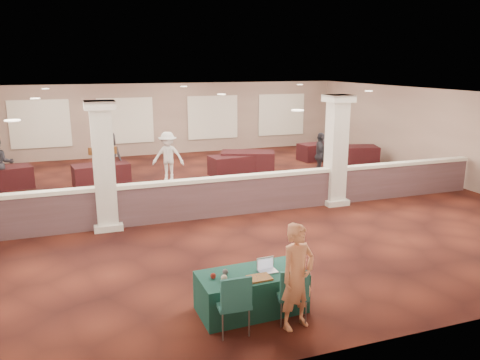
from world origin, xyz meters
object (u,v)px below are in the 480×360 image
object	(u,v)px
far_table_front_left	(101,175)
attendee_c	(320,156)
woman	(297,277)
far_table_front_right	(353,156)
conf_chair_main	(293,291)
attendee_d	(110,157)
far_table_back_right	(319,151)
attendee_b	(168,156)
far_table_back_left	(3,178)
near_table	(251,292)
far_table_back_center	(248,162)
conf_chair_side	(234,299)
far_table_front_center	(234,165)

from	to	relation	value
far_table_front_left	attendee_c	bearing A→B (deg)	-11.20
woman	far_table_front_right	distance (m)	12.67
conf_chair_main	attendee_d	bearing A→B (deg)	113.86
far_table_back_right	attendee_b	distance (m)	7.01
conf_chair_main	far_table_back_left	world-z (taller)	conf_chair_main
far_table_back_right	far_table_back_left	bearing A→B (deg)	-175.74
far_table_front_right	near_table	bearing A→B (deg)	-130.10
far_table_back_center	conf_chair_main	bearing A→B (deg)	-106.36
woman	near_table	bearing A→B (deg)	110.23
conf_chair_side	attendee_c	size ratio (longest dim) A/B	0.61
far_table_front_right	far_table_back_center	size ratio (longest dim) A/B	0.98
far_table_front_left	far_table_front_right	xyz separation A→B (m)	(9.89, 0.00, 0.02)
far_table_front_left	attendee_b	world-z (taller)	attendee_b
far_table_front_center	near_table	bearing A→B (deg)	-106.88
near_table	attendee_c	distance (m)	9.81
far_table_back_right	attendee_d	xyz separation A→B (m)	(-8.78, -0.97, 0.52)
conf_chair_main	far_table_front_center	distance (m)	10.37
woman	far_table_front_left	distance (m)	10.49
far_table_front_left	attendee_c	distance (m)	7.71
far_table_front_left	far_table_front_center	distance (m)	4.78
far_table_back_center	attendee_d	xyz separation A→B (m)	(-5.04, 0.30, 0.47)
far_table_front_center	attendee_d	distance (m)	4.48
near_table	far_table_front_left	bearing A→B (deg)	99.13
far_table_front_left	attendee_c	world-z (taller)	attendee_c
woman	far_table_back_center	size ratio (longest dim) A/B	0.86
far_table_front_center	far_table_back_center	world-z (taller)	far_table_back_center
conf_chair_side	far_table_back_right	bearing A→B (deg)	58.62
far_table_front_right	attendee_c	bearing A→B (deg)	-147.45
attendee_b	attendee_d	distance (m)	2.01
far_table_front_right	attendee_b	world-z (taller)	attendee_b
attendee_c	far_table_front_center	bearing A→B (deg)	86.82
attendee_d	far_table_back_left	bearing A→B (deg)	28.36
woman	far_table_front_center	distance (m)	10.49
conf_chair_main	far_table_back_right	bearing A→B (deg)	72.74
far_table_back_left	attendee_b	bearing A→B (deg)	-5.97
far_table_back_left	attendee_c	xyz separation A→B (m)	(10.66, -2.05, 0.46)
attendee_c	attendee_d	world-z (taller)	attendee_d
far_table_back_right	attendee_d	world-z (taller)	attendee_d
far_table_front_center	attendee_c	world-z (taller)	attendee_c
far_table_front_left	far_table_back_center	distance (m)	5.40
far_table_front_center	far_table_back_left	size ratio (longest dim) A/B	1.01
near_table	attendee_d	distance (m)	10.13
far_table_front_center	far_table_back_right	size ratio (longest dim) A/B	1.03
far_table_front_center	conf_chair_main	bearing A→B (deg)	-103.40
woman	attendee_c	bearing A→B (deg)	44.04
far_table_front_right	attendee_c	xyz separation A→B (m)	(-2.34, -1.50, 0.43)
woman	attendee_b	world-z (taller)	attendee_b
near_table	woman	xyz separation A→B (m)	(0.50, -0.70, 0.52)
near_table	far_table_front_left	xyz separation A→B (m)	(-1.89, 9.50, 0.03)
far_table_front_left	far_table_front_right	world-z (taller)	far_table_front_right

